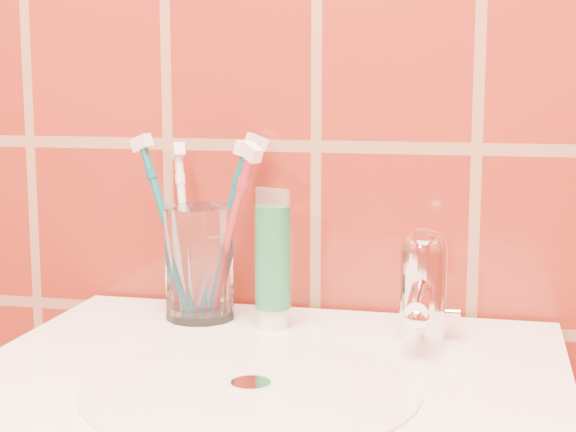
# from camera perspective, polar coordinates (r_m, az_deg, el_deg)

# --- Properties ---
(glass_tumbler) EXTENTS (0.09, 0.09, 0.13)m
(glass_tumbler) POSITION_cam_1_polar(r_m,az_deg,el_deg) (1.00, -5.72, -3.03)
(glass_tumbler) COLOR white
(glass_tumbler) RESTS_ON pedestal_sink
(toothpaste_tube) EXTENTS (0.04, 0.04, 0.15)m
(toothpaste_tube) POSITION_cam_1_polar(r_m,az_deg,el_deg) (0.96, -0.98, -3.07)
(toothpaste_tube) COLOR white
(toothpaste_tube) RESTS_ON pedestal_sink
(faucet) EXTENTS (0.05, 0.11, 0.12)m
(faucet) POSITION_cam_1_polar(r_m,az_deg,el_deg) (0.92, 8.72, -4.14)
(faucet) COLOR white
(faucet) RESTS_ON pedestal_sink
(toothbrush_0) EXTENTS (0.17, 0.16, 0.22)m
(toothbrush_0) POSITION_cam_1_polar(r_m,az_deg,el_deg) (0.97, -3.85, -1.25)
(toothbrush_0) COLOR #AB2434
(toothbrush_0) RESTS_ON glass_tumbler
(toothbrush_1) EXTENTS (0.08, 0.08, 0.21)m
(toothbrush_1) POSITION_cam_1_polar(r_m,az_deg,el_deg) (1.00, -4.14, -1.01)
(toothbrush_1) COLOR #0C6168
(toothbrush_1) RESTS_ON glass_tumbler
(toothbrush_2) EXTENTS (0.12, 0.15, 0.22)m
(toothbrush_2) POSITION_cam_1_polar(r_m,az_deg,el_deg) (1.02, -6.70, -0.95)
(toothbrush_2) COLOR white
(toothbrush_2) RESTS_ON glass_tumbler
(toothbrush_3) EXTENTS (0.16, 0.15, 0.22)m
(toothbrush_3) POSITION_cam_1_polar(r_m,az_deg,el_deg) (1.02, -3.97, -0.66)
(toothbrush_3) COLOR #854390
(toothbrush_3) RESTS_ON glass_tumbler
(toothbrush_4) EXTENTS (0.15, 0.14, 0.22)m
(toothbrush_4) POSITION_cam_1_polar(r_m,az_deg,el_deg) (1.01, -7.77, -0.79)
(toothbrush_4) COLOR #0C5667
(toothbrush_4) RESTS_ON glass_tumbler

